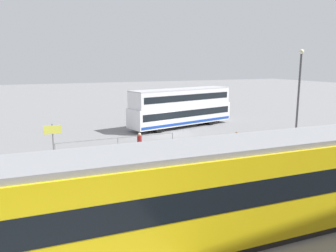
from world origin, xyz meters
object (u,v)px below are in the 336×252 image
(pedestrian_crossing, at_px, (237,142))
(street_lamp, at_px, (299,90))
(pedestrian_near_railing, at_px, (140,143))
(double_decker_bus, at_px, (182,107))
(tram_yellow, at_px, (206,193))
(info_sign, at_px, (53,136))

(pedestrian_crossing, relative_size, street_lamp, 0.24)
(pedestrian_near_railing, relative_size, pedestrian_crossing, 0.96)
(double_decker_bus, height_order, street_lamp, street_lamp)
(double_decker_bus, distance_m, pedestrian_near_railing, 11.36)
(double_decker_bus, bearing_deg, tram_yellow, 66.77)
(pedestrian_near_railing, distance_m, pedestrian_crossing, 6.61)
(pedestrian_crossing, bearing_deg, double_decker_bus, -96.15)
(pedestrian_near_railing, xyz_separation_m, info_sign, (5.51, -0.66, 0.80))
(info_sign, bearing_deg, double_decker_bus, -148.00)
(double_decker_bus, relative_size, pedestrian_near_railing, 6.97)
(tram_yellow, bearing_deg, pedestrian_crossing, -129.85)
(pedestrian_near_railing, bearing_deg, pedestrian_crossing, 156.70)
(tram_yellow, relative_size, pedestrian_crossing, 8.82)
(pedestrian_near_railing, xyz_separation_m, pedestrian_crossing, (-6.07, 2.62, 0.05))
(pedestrian_crossing, relative_size, info_sign, 0.68)
(double_decker_bus, xyz_separation_m, tram_yellow, (8.68, 20.22, -0.09))
(double_decker_bus, xyz_separation_m, pedestrian_near_railing, (7.29, 8.66, -1.01))
(pedestrian_near_railing, distance_m, info_sign, 5.61)
(info_sign, bearing_deg, pedestrian_crossing, 164.20)
(tram_yellow, distance_m, pedestrian_crossing, 11.68)
(pedestrian_near_railing, relative_size, street_lamp, 0.23)
(double_decker_bus, height_order, pedestrian_crossing, double_decker_bus)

